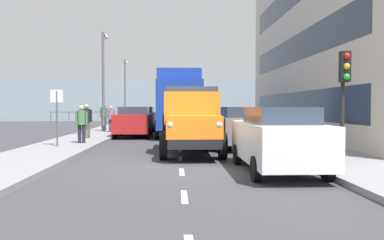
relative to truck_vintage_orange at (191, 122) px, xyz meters
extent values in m
plane|color=#38383D|center=(0.41, -8.15, -1.18)|extent=(80.00, 80.00, 0.00)
cube|color=gray|center=(-4.41, -8.15, -1.10)|extent=(2.71, 44.47, 0.15)
cube|color=gray|center=(5.24, -8.15, -1.10)|extent=(2.71, 44.47, 0.15)
cube|color=silver|center=(0.41, 6.52, -1.17)|extent=(0.12, 1.10, 0.01)
cube|color=silver|center=(0.41, 3.70, -1.17)|extent=(0.12, 1.10, 0.01)
cube|color=silver|center=(0.41, 1.05, -1.17)|extent=(0.12, 1.10, 0.01)
cube|color=silver|center=(0.41, -1.55, -1.17)|extent=(0.12, 1.10, 0.01)
cube|color=silver|center=(0.41, -3.96, -1.17)|extent=(0.12, 1.10, 0.01)
cube|color=silver|center=(0.41, -6.55, -1.17)|extent=(0.12, 1.10, 0.01)
cube|color=silver|center=(0.41, -8.93, -1.17)|extent=(0.12, 1.10, 0.01)
cube|color=silver|center=(0.41, -11.89, -1.17)|extent=(0.12, 1.10, 0.01)
cube|color=silver|center=(0.41, -14.55, -1.17)|extent=(0.12, 1.10, 0.01)
cube|color=silver|center=(0.41, -17.13, -1.17)|extent=(0.12, 1.10, 0.01)
cube|color=silver|center=(0.41, -19.86, -1.17)|extent=(0.12, 1.10, 0.01)
cube|color=silver|center=(0.41, -22.12, -1.17)|extent=(0.12, 1.10, 0.01)
cube|color=silver|center=(0.41, -24.46, -1.17)|extent=(0.12, 1.10, 0.01)
cube|color=silver|center=(0.41, -27.22, -1.17)|extent=(0.12, 1.10, 0.01)
cube|color=beige|center=(-9.81, -6.74, 4.73)|extent=(8.09, 19.58, 11.83)
cube|color=#2D3847|center=(-5.80, -6.74, 0.62)|extent=(0.08, 16.64, 1.40)
cube|color=#2D3847|center=(-5.80, -6.74, 3.62)|extent=(0.08, 16.64, 1.40)
cube|color=#84939E|center=(0.41, -33.39, 1.32)|extent=(80.00, 0.80, 5.00)
cylinder|color=#4C5156|center=(-13.59, -29.79, -0.58)|extent=(0.08, 0.08, 1.20)
cylinder|color=#4C5156|center=(-11.59, -29.79, -0.58)|extent=(0.08, 0.08, 1.20)
cylinder|color=#4C5156|center=(-9.59, -29.79, -0.58)|extent=(0.08, 0.08, 1.20)
cylinder|color=#4C5156|center=(-7.59, -29.79, -0.58)|extent=(0.08, 0.08, 1.20)
cylinder|color=#4C5156|center=(-5.59, -29.79, -0.58)|extent=(0.08, 0.08, 1.20)
cylinder|color=#4C5156|center=(-3.59, -29.79, -0.58)|extent=(0.08, 0.08, 1.20)
cylinder|color=#4C5156|center=(-1.59, -29.79, -0.58)|extent=(0.08, 0.08, 1.20)
cylinder|color=#4C5156|center=(0.41, -29.79, -0.58)|extent=(0.08, 0.08, 1.20)
cylinder|color=#4C5156|center=(2.41, -29.79, -0.58)|extent=(0.08, 0.08, 1.20)
cylinder|color=#4C5156|center=(4.41, -29.79, -0.58)|extent=(0.08, 0.08, 1.20)
cylinder|color=#4C5156|center=(6.41, -29.79, -0.58)|extent=(0.08, 0.08, 1.20)
cylinder|color=#4C5156|center=(8.41, -29.79, -0.58)|extent=(0.08, 0.08, 1.20)
cylinder|color=#4C5156|center=(10.41, -29.79, -0.58)|extent=(0.08, 0.08, 1.20)
cylinder|color=#4C5156|center=(12.41, -29.79, -0.58)|extent=(0.08, 0.08, 1.20)
cylinder|color=#4C5156|center=(14.41, -29.79, -0.58)|extent=(0.08, 0.08, 1.20)
cube|color=#4C5156|center=(0.41, -29.79, -0.06)|extent=(28.00, 0.08, 0.08)
cube|color=black|center=(0.00, -0.38, -0.58)|extent=(1.64, 5.60, 0.30)
cube|color=orange|center=(0.00, 1.47, -0.08)|extent=(1.72, 1.90, 0.70)
cube|color=silver|center=(0.00, 2.36, -0.11)|extent=(1.16, 0.08, 0.56)
sphere|color=white|center=(-0.73, 2.36, 0.02)|extent=(0.20, 0.20, 0.20)
sphere|color=white|center=(0.74, 2.36, 0.02)|extent=(0.20, 0.20, 0.20)
cube|color=orange|center=(0.00, -0.04, 0.50)|extent=(1.93, 1.34, 1.15)
cube|color=#2D3847|center=(0.00, -0.04, 0.97)|extent=(1.78, 1.23, 0.56)
cube|color=#2D2319|center=(0.00, -1.72, -0.35)|extent=(2.10, 2.80, 0.16)
cube|color=black|center=(-1.01, -1.72, -0.03)|extent=(0.08, 2.80, 0.56)
cube|color=black|center=(1.01, -1.72, -0.03)|extent=(0.08, 2.80, 0.56)
cylinder|color=black|center=(-0.97, 1.30, -0.73)|extent=(0.24, 0.90, 0.90)
cylinder|color=black|center=(0.97, 1.30, -0.73)|extent=(0.24, 0.90, 0.90)
cylinder|color=black|center=(-0.97, -1.92, -0.73)|extent=(0.24, 0.90, 0.90)
cylinder|color=black|center=(0.97, -1.92, -0.73)|extent=(0.24, 0.90, 0.90)
cube|color=#193899|center=(0.36, -6.47, 0.64)|extent=(2.40, 2.21, 2.60)
cube|color=#2D3847|center=(0.36, -6.47, 1.21)|extent=(2.20, 2.04, 0.80)
cube|color=#1933B2|center=(0.36, -6.47, 2.04)|extent=(1.75, 0.20, 0.16)
cube|color=#193899|center=(0.36, -10.46, 1.19)|extent=(2.50, 5.95, 3.00)
cube|color=black|center=(0.36, -9.53, -0.48)|extent=(2.00, 8.07, 0.36)
cylinder|color=black|center=(-0.79, -6.55, -0.66)|extent=(0.28, 1.04, 1.04)
cylinder|color=black|center=(1.51, -6.55, -0.66)|extent=(0.28, 1.04, 1.04)
cylinder|color=black|center=(-0.79, -10.17, -0.66)|extent=(0.28, 1.04, 1.04)
cylinder|color=black|center=(1.51, -10.17, -0.66)|extent=(0.28, 1.04, 1.04)
cylinder|color=black|center=(-0.79, -12.29, -0.66)|extent=(0.28, 1.04, 1.04)
cylinder|color=black|center=(1.51, -12.29, -0.66)|extent=(0.28, 1.04, 1.04)
cube|color=white|center=(-2.11, 3.76, -0.38)|extent=(1.76, 4.33, 1.00)
cube|color=#2D3847|center=(-2.11, 3.96, 0.33)|extent=(1.44, 2.38, 0.42)
cylinder|color=black|center=(-1.27, 2.42, -0.88)|extent=(0.18, 0.60, 0.60)
cylinder|color=black|center=(-2.95, 2.42, -0.88)|extent=(0.18, 0.60, 0.60)
cylinder|color=black|center=(-1.27, 5.10, -0.88)|extent=(0.18, 0.60, 0.60)
cylinder|color=black|center=(-2.95, 5.10, -0.88)|extent=(0.18, 0.60, 0.60)
cube|color=slate|center=(-2.11, -2.01, -0.38)|extent=(1.75, 3.91, 1.00)
cube|color=#2D3847|center=(-2.11, -1.81, 0.33)|extent=(1.43, 2.15, 0.42)
cylinder|color=black|center=(-1.28, -3.22, -0.88)|extent=(0.18, 0.60, 0.60)
cylinder|color=black|center=(-2.94, -3.22, -0.88)|extent=(0.18, 0.60, 0.60)
cylinder|color=black|center=(-1.28, -0.80, -0.88)|extent=(0.18, 0.60, 0.60)
cylinder|color=black|center=(-2.94, -0.80, -0.88)|extent=(0.18, 0.60, 0.60)
cube|color=#B21E1E|center=(2.94, -8.24, -0.38)|extent=(1.89, 4.21, 1.00)
cube|color=#2D3847|center=(2.94, -8.44, 0.33)|extent=(1.55, 2.32, 0.42)
cylinder|color=black|center=(2.04, -6.93, -0.88)|extent=(0.18, 0.60, 0.60)
cylinder|color=black|center=(3.84, -6.93, -0.88)|extent=(0.18, 0.60, 0.60)
cylinder|color=black|center=(2.04, -9.55, -0.88)|extent=(0.18, 0.60, 0.60)
cylinder|color=black|center=(3.84, -9.55, -0.88)|extent=(0.18, 0.60, 0.60)
cube|color=navy|center=(2.94, -14.21, -0.38)|extent=(1.82, 4.17, 1.00)
cube|color=#2D3847|center=(2.94, -14.41, 0.33)|extent=(1.49, 2.30, 0.42)
cylinder|color=black|center=(2.07, -12.92, -0.88)|extent=(0.18, 0.60, 0.60)
cylinder|color=black|center=(3.80, -12.92, -0.88)|extent=(0.18, 0.60, 0.60)
cylinder|color=black|center=(2.07, -15.51, -0.88)|extent=(0.18, 0.60, 0.60)
cylinder|color=black|center=(3.80, -15.51, -0.88)|extent=(0.18, 0.60, 0.60)
cylinder|color=black|center=(4.56, -3.08, -0.63)|extent=(0.14, 0.14, 0.80)
cylinder|color=black|center=(4.74, -3.08, -0.63)|extent=(0.14, 0.14, 0.80)
cylinder|color=#47724C|center=(4.65, -3.08, 0.09)|extent=(0.34, 0.34, 0.63)
cylinder|color=#47724C|center=(4.43, -3.08, 0.05)|extent=(0.09, 0.09, 0.58)
cylinder|color=#47724C|center=(4.87, -3.08, 0.05)|extent=(0.09, 0.09, 0.58)
sphere|color=tan|center=(4.65, -3.08, 0.51)|extent=(0.22, 0.22, 0.22)
cylinder|color=#4C473D|center=(4.94, -5.77, -0.61)|extent=(0.14, 0.14, 0.83)
cylinder|color=#4C473D|center=(5.12, -5.77, -0.61)|extent=(0.14, 0.14, 0.83)
cylinder|color=black|center=(5.03, -5.77, 0.13)|extent=(0.34, 0.34, 0.65)
cylinder|color=black|center=(4.81, -5.77, 0.09)|extent=(0.09, 0.09, 0.60)
cylinder|color=black|center=(5.25, -5.77, 0.09)|extent=(0.09, 0.09, 0.60)
sphere|color=tan|center=(5.03, -5.77, 0.57)|extent=(0.22, 0.22, 0.22)
cylinder|color=#383342|center=(5.78, -8.24, -0.64)|extent=(0.14, 0.14, 0.77)
cylinder|color=#383342|center=(5.96, -8.24, -0.64)|extent=(0.14, 0.14, 0.77)
cylinder|color=silver|center=(5.87, -8.24, 0.05)|extent=(0.34, 0.34, 0.61)
cylinder|color=silver|center=(5.65, -8.24, 0.02)|extent=(0.09, 0.09, 0.56)
cylinder|color=silver|center=(6.09, -8.24, 0.02)|extent=(0.09, 0.09, 0.56)
sphere|color=tan|center=(5.87, -8.24, 0.46)|extent=(0.21, 0.21, 0.21)
cylinder|color=#383342|center=(4.48, -10.43, -0.63)|extent=(0.14, 0.14, 0.79)
cylinder|color=#383342|center=(4.66, -10.43, -0.63)|extent=(0.14, 0.14, 0.79)
cylinder|color=gray|center=(4.57, -10.43, 0.08)|extent=(0.34, 0.34, 0.63)
cylinder|color=gray|center=(4.35, -10.43, 0.05)|extent=(0.09, 0.09, 0.58)
cylinder|color=gray|center=(4.79, -10.43, 0.05)|extent=(0.09, 0.09, 0.58)
sphere|color=tan|center=(4.57, -10.43, 0.50)|extent=(0.21, 0.21, 0.21)
cylinder|color=#383342|center=(5.20, -11.88, -0.59)|extent=(0.14, 0.14, 0.87)
cylinder|color=#383342|center=(5.38, -11.88, -0.59)|extent=(0.14, 0.14, 0.87)
cylinder|color=#47724C|center=(5.29, -11.88, 0.18)|extent=(0.34, 0.34, 0.69)
cylinder|color=#47724C|center=(5.07, -11.88, 0.15)|extent=(0.09, 0.09, 0.63)
cylinder|color=#47724C|center=(5.51, -11.88, 0.15)|extent=(0.09, 0.09, 0.63)
sphere|color=tan|center=(5.29, -11.88, 0.64)|extent=(0.23, 0.23, 0.23)
cylinder|color=black|center=(-4.38, 2.59, 0.57)|extent=(0.12, 0.12, 3.20)
cube|color=black|center=(-4.38, 2.73, 1.72)|extent=(0.28, 0.24, 0.90)
sphere|color=red|center=(-4.38, 2.85, 2.02)|extent=(0.18, 0.18, 0.18)
sphere|color=orange|center=(-4.38, 2.85, 1.72)|extent=(0.18, 0.18, 0.18)
sphere|color=green|center=(-4.38, 2.85, 1.42)|extent=(0.18, 0.18, 0.18)
cylinder|color=#59595B|center=(5.16, -11.03, 2.13)|extent=(0.16, 0.16, 6.32)
cylinder|color=#59595B|center=(5.16, -11.48, 5.19)|extent=(0.10, 0.90, 0.10)
sphere|color=silver|center=(5.16, -11.93, 5.14)|extent=(0.32, 0.32, 0.32)
cylinder|color=#59595B|center=(5.22, -22.31, 1.92)|extent=(0.16, 0.16, 5.89)
cylinder|color=#59595B|center=(5.22, -22.76, 4.76)|extent=(0.10, 0.90, 0.10)
sphere|color=silver|center=(5.22, -23.21, 4.71)|extent=(0.32, 0.32, 0.32)
cylinder|color=#4C4C4C|center=(5.29, -1.72, 0.07)|extent=(0.07, 0.07, 2.20)
cube|color=silver|center=(5.29, -1.72, 0.97)|extent=(0.50, 0.04, 0.50)
camera|label=1|loc=(0.59, 13.89, 0.55)|focal=36.26mm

